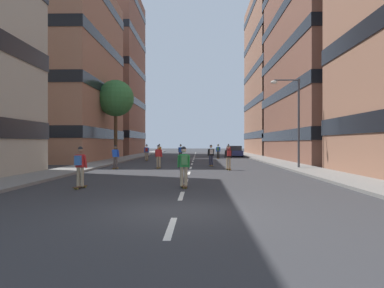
{
  "coord_description": "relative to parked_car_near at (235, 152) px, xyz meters",
  "views": [
    {
      "loc": [
        0.64,
        -10.26,
        1.93
      ],
      "look_at": [
        0.0,
        23.25,
        1.83
      ],
      "focal_mm": 34.15,
      "sensor_mm": 36.0,
      "label": 1
    }
  ],
  "objects": [
    {
      "name": "street_tree_near",
      "position": [
        -13.93,
        -12.59,
        5.94
      ],
      "size": [
        3.86,
        3.86,
        8.47
      ],
      "color": "#4C3823",
      "rests_on": "sidewalk_left"
    },
    {
      "name": "skater_0",
      "position": [
        -10.34,
        -2.8,
        0.29
      ],
      "size": [
        0.57,
        0.92,
        1.78
      ],
      "color": "brown",
      "rests_on": "ground_plane"
    },
    {
      "name": "skater_6",
      "position": [
        -1.26,
        -4.11,
        0.29
      ],
      "size": [
        0.53,
        0.9,
        1.78
      ],
      "color": "brown",
      "rests_on": "ground_plane"
    },
    {
      "name": "parked_car_near",
      "position": [
        0.0,
        0.0,
        0.0
      ],
      "size": [
        1.82,
        4.4,
        1.52
      ],
      "color": "navy",
      "rests_on": "ground_plane"
    },
    {
      "name": "skater_8",
      "position": [
        -10.78,
        -11.52,
        0.32
      ],
      "size": [
        0.56,
        0.92,
        1.78
      ],
      "color": "brown",
      "rests_on": "ground_plane"
    },
    {
      "name": "skater_2",
      "position": [
        -11.24,
        -24.36,
        0.29
      ],
      "size": [
        0.56,
        0.92,
        1.78
      ],
      "color": "brown",
      "rests_on": "ground_plane"
    },
    {
      "name": "skater_3",
      "position": [
        -4.07,
        -20.95,
        0.32
      ],
      "size": [
        0.56,
        0.92,
        1.78
      ],
      "color": "brown",
      "rests_on": "ground_plane"
    },
    {
      "name": "building_right_far",
      "position": [
        11.98,
        9.77,
        12.69
      ],
      "size": [
        16.43,
        21.6,
        26.59
      ],
      "color": "#9E6B51",
      "rests_on": "ground_plane"
    },
    {
      "name": "building_right_mid",
      "position": [
        11.98,
        -11.05,
        10.64
      ],
      "size": [
        16.43,
        22.52,
        22.51
      ],
      "color": "brown",
      "rests_on": "ground_plane"
    },
    {
      "name": "sidewalk_right",
      "position": [
        2.51,
        -8.49,
        -0.63
      ],
      "size": [
        2.62,
        79.27,
        0.14
      ],
      "primitive_type": "cube",
      "color": "gray",
      "rests_on": "ground_plane"
    },
    {
      "name": "lane_markings",
      "position": [
        -5.71,
        -10.42,
        -0.7
      ],
      "size": [
        0.16,
        67.2,
        0.01
      ],
      "color": "silver",
      "rests_on": "ground_plane"
    },
    {
      "name": "streetlamp_right",
      "position": [
        1.88,
        -24.31,
        3.44
      ],
      "size": [
        2.13,
        0.3,
        6.5
      ],
      "color": "#3F3F44",
      "rests_on": "sidewalk_right"
    },
    {
      "name": "ground_plane",
      "position": [
        -5.71,
        -12.09,
        -0.7
      ],
      "size": [
        172.96,
        172.96,
        0.0
      ],
      "primitive_type": "plane",
      "color": "#333335"
    },
    {
      "name": "skater_5",
      "position": [
        -7.11,
        -10.6,
        0.29
      ],
      "size": [
        0.55,
        0.92,
        1.78
      ],
      "color": "brown",
      "rests_on": "ground_plane"
    },
    {
      "name": "skater_10",
      "position": [
        -5.72,
        -35.54,
        0.32
      ],
      "size": [
        0.56,
        0.92,
        1.78
      ],
      "color": "brown",
      "rests_on": "ground_plane"
    },
    {
      "name": "skater_4",
      "position": [
        -10.1,
        -35.87,
        0.32
      ],
      "size": [
        0.57,
        0.92,
        1.78
      ],
      "color": "brown",
      "rests_on": "ground_plane"
    },
    {
      "name": "skater_7",
      "position": [
        -2.72,
        -6.61,
        0.32
      ],
      "size": [
        0.56,
        0.92,
        1.78
      ],
      "color": "brown",
      "rests_on": "ground_plane"
    },
    {
      "name": "sidewalk_left",
      "position": [
        -13.93,
        -8.49,
        -0.63
      ],
      "size": [
        2.62,
        79.27,
        0.14
      ],
      "primitive_type": "cube",
      "color": "gray",
      "rests_on": "ground_plane"
    },
    {
      "name": "building_left_far",
      "position": [
        -23.39,
        9.77,
        12.89
      ],
      "size": [
        16.43,
        16.15,
        26.99
      ],
      "color": "brown",
      "rests_on": "ground_plane"
    },
    {
      "name": "building_left_mid",
      "position": [
        -23.39,
        -11.05,
        9.12
      ],
      "size": [
        16.43,
        17.2,
        19.46
      ],
      "color": "#9E6B51",
      "rests_on": "ground_plane"
    },
    {
      "name": "skater_9",
      "position": [
        -8.14,
        -23.56,
        0.29
      ],
      "size": [
        0.55,
        0.92,
        1.78
      ],
      "color": "brown",
      "rests_on": "ground_plane"
    },
    {
      "name": "skater_1",
      "position": [
        -2.97,
        -25.24,
        0.32
      ],
      "size": [
        0.56,
        0.92,
        1.78
      ],
      "color": "brown",
      "rests_on": "ground_plane"
    }
  ]
}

